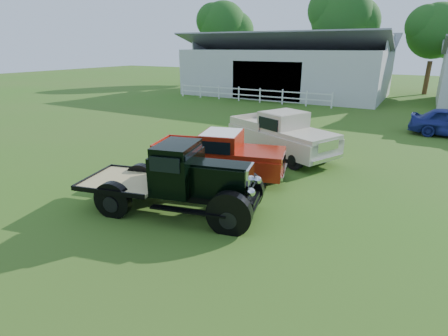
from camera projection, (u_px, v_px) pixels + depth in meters
The scene contains 9 objects.
ground at pixel (197, 214), 9.91m from camera, with size 120.00×120.00×0.00m, color #2E6815.
shed_left at pixel (286, 65), 33.59m from camera, with size 18.80×10.20×5.60m, color #B7B7B7, non-canonical shape.
fence_rail at pixel (249, 94), 29.86m from camera, with size 14.20×0.16×1.20m, color white, non-canonical shape.
tree_a at pixel (223, 40), 43.66m from camera, with size 6.30×6.30×10.50m, color #264518, non-canonical shape.
tree_b at pixel (340, 34), 37.78m from camera, with size 6.90×6.90×11.50m, color #264518, non-canonical shape.
tree_c at pixel (433, 46), 33.17m from camera, with size 5.40×5.40×9.00m, color #264518, non-canonical shape.
vintage_flatbed at pixel (175, 178), 9.77m from camera, with size 5.09×2.02×2.02m, color black, non-canonical shape.
red_pickup at pixel (219, 155), 12.34m from camera, with size 4.72×1.81×1.72m, color #9B1E0D, non-canonical shape.
white_pickup at pixel (281, 134), 14.88m from camera, with size 5.16×2.00×1.89m, color beige, non-canonical shape.
Camera 1 is at (5.08, -7.38, 4.50)m, focal length 28.00 mm.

